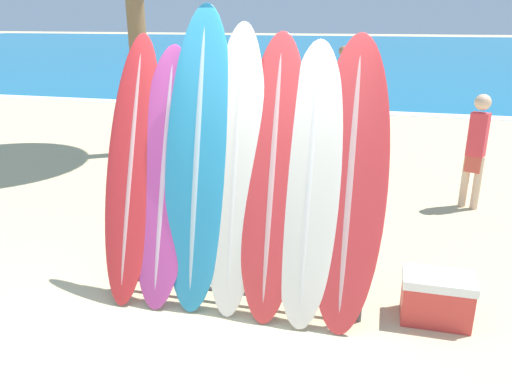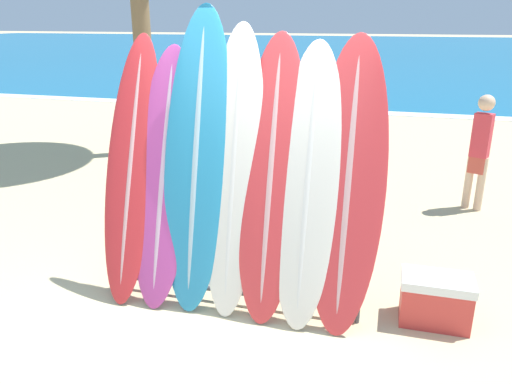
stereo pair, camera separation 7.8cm
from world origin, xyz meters
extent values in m
plane|color=#CCB789|center=(0.00, 0.00, 0.00)|extent=(160.00, 160.00, 0.00)
cube|color=#146693|center=(0.00, 40.45, 0.00)|extent=(120.00, 60.00, 0.00)
cube|color=white|center=(0.00, 10.75, 0.01)|extent=(120.00, 0.60, 0.01)
cylinder|color=#47474C|center=(-1.05, 0.73, 0.39)|extent=(0.04, 0.04, 0.77)
cylinder|color=#47474C|center=(1.15, 0.73, 0.39)|extent=(0.04, 0.04, 0.77)
cylinder|color=#47474C|center=(0.05, 0.73, 0.75)|extent=(2.24, 0.04, 0.04)
cylinder|color=#47474C|center=(0.05, 0.73, 0.12)|extent=(2.24, 0.04, 0.04)
ellipsoid|color=red|center=(-0.90, 0.84, 1.15)|extent=(0.49, 0.88, 2.31)
ellipsoid|color=#D19A9C|center=(-0.90, 0.84, 1.15)|extent=(0.09, 0.86, 2.22)
ellipsoid|color=#B23D8E|center=(-0.59, 0.82, 1.11)|extent=(0.55, 0.80, 2.22)
ellipsoid|color=#CAA1BE|center=(-0.59, 0.82, 1.11)|extent=(0.10, 0.78, 2.13)
ellipsoid|color=teal|center=(-0.27, 0.83, 1.28)|extent=(0.59, 0.76, 2.55)
ellipsoid|color=#98BACC|center=(-0.27, 0.83, 1.28)|extent=(0.11, 0.74, 2.45)
ellipsoid|color=silver|center=(0.06, 0.82, 1.20)|extent=(0.50, 0.70, 2.40)
ellipsoid|color=silver|center=(0.06, 0.82, 1.20)|extent=(0.09, 0.68, 2.31)
ellipsoid|color=red|center=(0.38, 0.81, 1.17)|extent=(0.55, 0.76, 2.33)
ellipsoid|color=#D59E9F|center=(0.38, 0.81, 1.17)|extent=(0.10, 0.74, 2.24)
ellipsoid|color=silver|center=(0.68, 0.80, 1.14)|extent=(0.54, 0.75, 2.28)
ellipsoid|color=silver|center=(0.68, 0.80, 1.14)|extent=(0.10, 0.73, 2.19)
ellipsoid|color=red|center=(1.00, 0.82, 1.16)|extent=(0.59, 0.74, 2.33)
ellipsoid|color=#D59E9F|center=(1.00, 0.82, 1.16)|extent=(0.11, 0.72, 2.23)
cylinder|color=beige|center=(2.34, 3.85, 0.36)|extent=(0.10, 0.10, 0.72)
cylinder|color=beige|center=(2.49, 3.78, 0.36)|extent=(0.10, 0.10, 0.72)
cube|color=#CC4C3D|center=(2.41, 3.82, 0.61)|extent=(0.24, 0.20, 0.22)
cube|color=#DB3842|center=(2.41, 3.82, 1.00)|extent=(0.26, 0.22, 0.56)
sphere|color=beige|center=(2.41, 3.82, 1.42)|extent=(0.20, 0.20, 0.20)
cylinder|color=#846047|center=(0.17, 9.26, 0.43)|extent=(0.12, 0.12, 0.86)
cylinder|color=#846047|center=(0.24, 9.09, 0.43)|extent=(0.12, 0.12, 0.86)
cube|color=#CC4C3D|center=(0.20, 9.18, 0.73)|extent=(0.23, 0.28, 0.26)
cube|color=#DB3842|center=(0.20, 9.18, 1.19)|extent=(0.25, 0.30, 0.67)
sphere|color=#846047|center=(0.20, 9.18, 1.69)|extent=(0.24, 0.24, 0.24)
cylinder|color=beige|center=(-0.33, 3.89, 0.42)|extent=(0.12, 0.12, 0.85)
cylinder|color=beige|center=(-0.33, 3.71, 0.42)|extent=(0.12, 0.12, 0.85)
cube|color=#CC4C3D|center=(-0.33, 3.80, 0.72)|extent=(0.15, 0.24, 0.25)
cube|color=#2D333D|center=(-0.33, 3.80, 1.18)|extent=(0.17, 0.26, 0.66)
sphere|color=beige|center=(-0.33, 3.80, 1.66)|extent=(0.24, 0.24, 0.24)
cylinder|color=beige|center=(-1.43, 4.26, 0.37)|extent=(0.10, 0.10, 0.73)
cylinder|color=beige|center=(-1.41, 4.42, 0.37)|extent=(0.10, 0.10, 0.73)
cube|color=#385693|center=(-1.42, 4.34, 0.62)|extent=(0.15, 0.22, 0.22)
cube|color=#2D333D|center=(-1.42, 4.34, 1.02)|extent=(0.17, 0.24, 0.57)
sphere|color=beige|center=(-1.42, 4.34, 1.44)|extent=(0.21, 0.21, 0.21)
cylinder|color=brown|center=(-3.09, 5.39, 2.68)|extent=(0.32, 0.32, 5.35)
cube|color=red|center=(1.77, 0.91, 0.17)|extent=(0.55, 0.34, 0.35)
cube|color=white|center=(1.77, 0.91, 0.38)|extent=(0.57, 0.35, 0.08)
camera|label=1|loc=(1.21, -2.98, 2.42)|focal=35.00mm
camera|label=2|loc=(1.29, -2.96, 2.42)|focal=35.00mm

